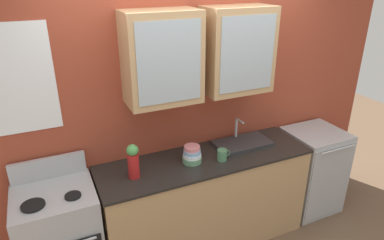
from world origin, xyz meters
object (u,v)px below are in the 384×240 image
at_px(vase, 133,161).
at_px(dishwasher, 312,170).
at_px(bowl_stack, 192,155).
at_px(cup_near_sink, 222,155).
at_px(sink_faucet, 242,142).

relative_size(vase, dishwasher, 0.32).
xyz_separation_m(bowl_stack, vase, (-0.53, -0.03, 0.08)).
bearing_deg(dishwasher, cup_near_sink, -175.97).
height_order(bowl_stack, cup_near_sink, bowl_stack).
distance_m(vase, cup_near_sink, 0.80).
bearing_deg(sink_faucet, dishwasher, -6.37).
height_order(sink_faucet, cup_near_sink, sink_faucet).
relative_size(bowl_stack, vase, 0.57).
distance_m(bowl_stack, vase, 0.54).
xyz_separation_m(bowl_stack, dishwasher, (1.45, 0.00, -0.54)).
relative_size(sink_faucet, vase, 1.82).
bearing_deg(bowl_stack, vase, -177.03).
bearing_deg(cup_near_sink, vase, 176.03).
bearing_deg(vase, cup_near_sink, -3.97).
distance_m(cup_near_sink, dishwasher, 1.30).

